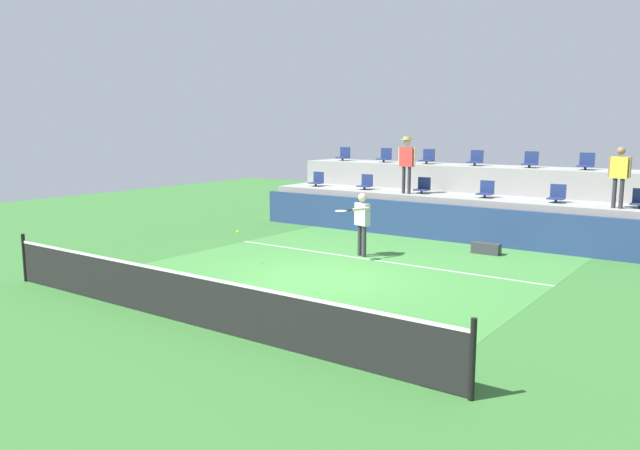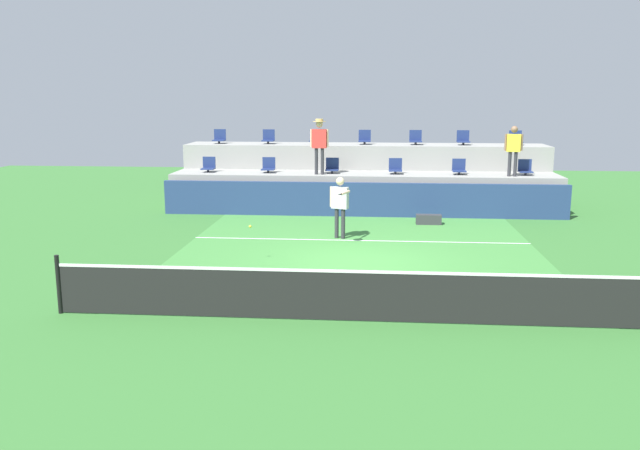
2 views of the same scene
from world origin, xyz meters
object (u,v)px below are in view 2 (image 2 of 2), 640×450
stadium_chair_lower_right (459,168)px  stadium_chair_upper_mid_right (416,139)px  stadium_chair_lower_far_left (209,166)px  tennis_ball (250,226)px  stadium_chair_lower_mid_right (395,167)px  equipment_bag (429,219)px  stadium_chair_upper_mid_left (316,138)px  stadium_chair_lower_mid_left (332,167)px  spectator_with_hat (319,140)px  stadium_chair_lower_left (269,166)px  tennis_player (340,201)px  stadium_chair_upper_far_right (516,139)px  stadium_chair_upper_far_left (219,138)px  stadium_chair_upper_center (365,138)px  stadium_chair_upper_right (463,139)px  stadium_chair_upper_left (268,138)px  stadium_chair_lower_far_right (525,169)px  spectator_in_white (513,146)px

stadium_chair_lower_right → stadium_chair_upper_mid_right: (-1.35, 1.80, 0.85)m
stadium_chair_lower_far_left → tennis_ball: 7.81m
stadium_chair_lower_mid_right → equipment_bag: (0.96, -2.37, -1.31)m
stadium_chair_upper_mid_left → tennis_ball: stadium_chair_upper_mid_left is taller
stadium_chair_upper_mid_right → stadium_chair_lower_mid_left: bearing=-148.0°
spectator_with_hat → equipment_bag: (3.50, -1.99, -2.24)m
stadium_chair_lower_right → spectator_with_hat: bearing=-175.3°
stadium_chair_lower_left → tennis_player: bearing=-59.7°
stadium_chair_upper_far_right → stadium_chair_lower_mid_right: bearing=-157.2°
stadium_chair_lower_right → stadium_chair_upper_mid_right: 2.41m
equipment_bag → stadium_chair_lower_mid_left: bearing=142.5°
stadium_chair_lower_mid_left → stadium_chair_lower_left: bearing=180.0°
stadium_chair_upper_mid_right → stadium_chair_lower_far_left: bearing=-165.9°
stadium_chair_lower_mid_left → equipment_bag: 4.11m
stadium_chair_lower_mid_left → stadium_chair_upper_far_left: 4.73m
stadium_chair_lower_far_left → stadium_chair_upper_center: (5.32, 1.80, 0.85)m
stadium_chair_upper_right → tennis_player: bearing=-122.3°
stadium_chair_upper_far_left → stadium_chair_upper_mid_left: 3.56m
stadium_chair_lower_left → stadium_chair_upper_left: bearing=99.0°
stadium_chair_lower_left → stadium_chair_lower_right: (6.42, 0.00, 0.00)m
stadium_chair_lower_mid_left → stadium_chair_upper_mid_left: stadium_chair_upper_mid_left is taller
stadium_chair_lower_mid_right → stadium_chair_upper_left: stadium_chair_upper_left is taller
stadium_chair_lower_left → stadium_chair_upper_right: stadium_chair_upper_right is taller
stadium_chair_lower_mid_left → stadium_chair_upper_far_right: bearing=15.7°
stadium_chair_upper_mid_left → stadium_chair_upper_right: same height
stadium_chair_lower_far_right → stadium_chair_upper_mid_left: bearing=165.8°
spectator_with_hat → stadium_chair_upper_mid_left: bearing=98.4°
equipment_bag → stadium_chair_lower_far_right: bearing=35.7°
stadium_chair_lower_mid_left → stadium_chair_lower_far_right: 6.40m
stadium_chair_upper_mid_right → spectator_in_white: spectator_in_white is taller
stadium_chair_upper_center → equipment_bag: bearing=-64.0°
stadium_chair_lower_mid_right → spectator_in_white: size_ratio=0.32×
stadium_chair_upper_far_left → tennis_player: 8.11m
stadium_chair_lower_mid_right → stadium_chair_upper_far_left: bearing=164.3°
stadium_chair_upper_left → stadium_chair_upper_mid_left: same height
stadium_chair_lower_right → stadium_chair_lower_far_right: same height
stadium_chair_lower_far_right → stadium_chair_upper_mid_left: (-7.13, 1.80, 0.85)m
stadium_chair_lower_right → stadium_chair_lower_left: bearing=180.0°
stadium_chair_upper_far_left → spectator_in_white: size_ratio=0.32×
stadium_chair_lower_mid_left → spectator_in_white: 5.96m
stadium_chair_lower_far_left → stadium_chair_upper_far_left: bearing=90.8°
spectator_in_white → stadium_chair_lower_left: bearing=177.3°
stadium_chair_upper_far_left → tennis_ball: 9.60m
stadium_chair_lower_left → stadium_chair_upper_center: bearing=29.1°
stadium_chair_lower_far_left → stadium_chair_upper_center: 5.68m
stadium_chair_lower_far_left → stadium_chair_lower_mid_left: bearing=0.0°
stadium_chair_upper_right → tennis_player: stadium_chair_upper_right is taller
stadium_chair_lower_far_left → stadium_chair_upper_mid_right: 7.42m
stadium_chair_lower_far_right → stadium_chair_upper_far_left: size_ratio=1.00×
stadium_chair_lower_far_left → equipment_bag: (7.36, -2.37, -1.31)m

